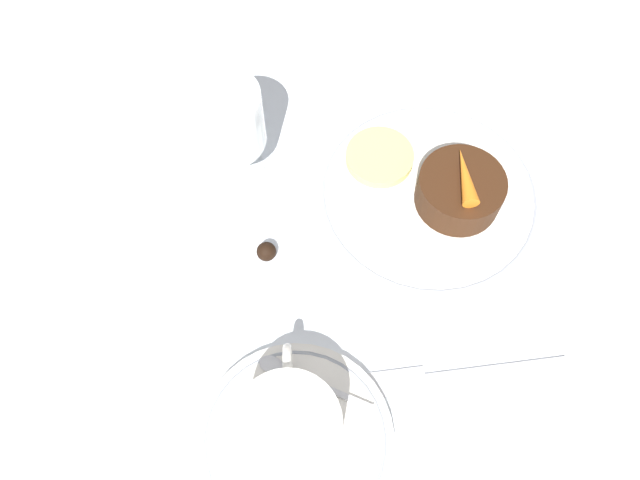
{
  "coord_description": "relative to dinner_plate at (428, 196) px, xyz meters",
  "views": [
    {
      "loc": [
        -0.29,
        0.08,
        0.53
      ],
      "look_at": [
        -0.04,
        0.07,
        0.04
      ],
      "focal_mm": 35.0,
      "sensor_mm": 36.0,
      "label": 1
    }
  ],
  "objects": [
    {
      "name": "carrot_garnish",
      "position": [
        -0.01,
        -0.03,
        0.05
      ],
      "size": [
        0.06,
        0.02,
        0.02
      ],
      "color": "orange",
      "rests_on": "dessert_cake"
    },
    {
      "name": "wine_glass",
      "position": [
        0.04,
        0.19,
        0.07
      ],
      "size": [
        0.07,
        0.07,
        0.11
      ],
      "color": "silver",
      "rests_on": "ground_plane"
    },
    {
      "name": "ground_plane",
      "position": [
        -0.02,
        0.04,
        -0.01
      ],
      "size": [
        3.0,
        3.0,
        0.0
      ],
      "primitive_type": "plane",
      "color": "white"
    },
    {
      "name": "dessert_cake",
      "position": [
        -0.01,
        -0.03,
        0.02
      ],
      "size": [
        0.08,
        0.08,
        0.04
      ],
      "color": "#381E0F",
      "rests_on": "dinner_plate"
    },
    {
      "name": "spoon",
      "position": [
        -0.18,
        0.13,
        0.0
      ],
      "size": [
        0.05,
        0.1,
        0.0
      ],
      "color": "silver",
      "rests_on": "saucer"
    },
    {
      "name": "pineapple_slice",
      "position": [
        0.04,
        0.05,
        0.01
      ],
      "size": [
        0.07,
        0.07,
        0.01
      ],
      "color": "#EFE075",
      "rests_on": "dinner_plate"
    },
    {
      "name": "dinner_plate",
      "position": [
        0.0,
        0.0,
        0.0
      ],
      "size": [
        0.22,
        0.22,
        0.01
      ],
      "color": "white",
      "rests_on": "ground_plane"
    },
    {
      "name": "chocolate_truffle",
      "position": [
        -0.06,
        0.16,
        0.0
      ],
      "size": [
        0.02,
        0.02,
        0.02
      ],
      "color": "black",
      "rests_on": "ground_plane"
    },
    {
      "name": "saucer",
      "position": [
        -0.23,
        0.13,
        -0.0
      ],
      "size": [
        0.16,
        0.16,
        0.01
      ],
      "color": "white",
      "rests_on": "ground_plane"
    },
    {
      "name": "fork",
      "position": [
        -0.18,
        0.0,
        -0.01
      ],
      "size": [
        0.03,
        0.18,
        0.01
      ],
      "color": "silver",
      "rests_on": "ground_plane"
    },
    {
      "name": "coffee_cup",
      "position": [
        -0.22,
        0.14,
        0.03
      ],
      "size": [
        0.11,
        0.08,
        0.06
      ],
      "color": "white",
      "rests_on": "saucer"
    }
  ]
}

